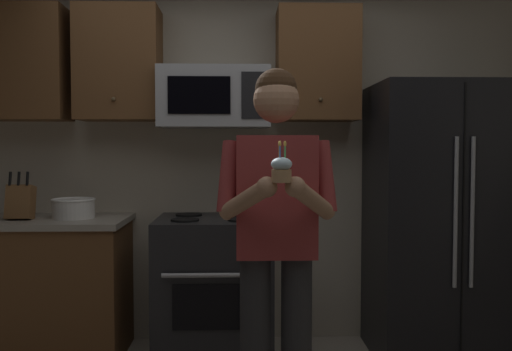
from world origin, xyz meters
TOP-DOWN VIEW (x-y plane):
  - wall_back at (0.00, 1.75)m, footprint 4.40×0.10m
  - oven_range at (-0.15, 1.36)m, footprint 0.76×0.70m
  - microwave at (-0.15, 1.48)m, footprint 0.74×0.41m
  - refrigerator at (1.35, 1.32)m, footprint 0.90×0.75m
  - cabinet_row_upper at (-0.72, 1.53)m, footprint 2.78×0.36m
  - counter_left at (-1.45, 1.38)m, footprint 1.44×0.66m
  - knife_block at (-1.40, 1.33)m, footprint 0.16×0.15m
  - bowl_large_white at (-1.08, 1.38)m, footprint 0.28×0.28m
  - person at (0.19, 0.34)m, footprint 0.60×0.48m
  - cupcake at (0.19, 0.01)m, footprint 0.09×0.09m

SIDE VIEW (x-z plane):
  - oven_range at x=-0.15m, z-range 0.00..0.93m
  - counter_left at x=-1.45m, z-range 0.00..0.92m
  - refrigerator at x=1.35m, z-range 0.00..1.80m
  - bowl_large_white at x=-1.08m, z-range 0.92..1.05m
  - person at x=0.19m, z-range 0.11..1.88m
  - knife_block at x=-1.40m, z-range 0.87..1.19m
  - cupcake at x=0.19m, z-range 1.21..1.38m
  - wall_back at x=0.00m, z-range 0.00..2.60m
  - microwave at x=-0.15m, z-range 1.52..1.92m
  - cabinet_row_upper at x=-0.72m, z-range 1.57..2.33m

